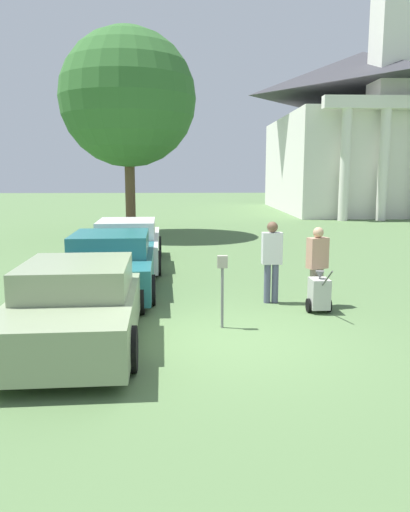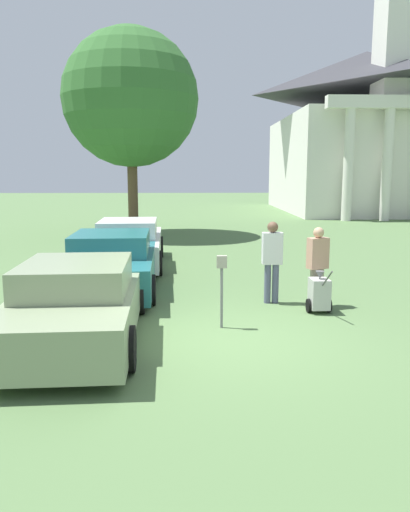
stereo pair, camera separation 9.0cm
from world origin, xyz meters
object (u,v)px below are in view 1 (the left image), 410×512
at_px(person_supervisor, 317,262).
at_px(equipment_cart, 319,293).
at_px(parking_meter, 222,278).
at_px(person_worker, 272,257).
at_px(parked_car_white, 127,244).
at_px(church, 361,127).
at_px(parked_car_teal, 112,263).
at_px(parked_car_sage, 79,303).

relative_size(person_supervisor, equipment_cart, 1.67).
distance_m(person_supervisor, equipment_cart, 0.73).
xyz_separation_m(parking_meter, person_worker, (1.17, 1.71, 0.08)).
xyz_separation_m(parked_car_white, church, (14.12, 21.17, 5.26)).
xyz_separation_m(parked_car_teal, parking_meter, (2.42, -3.00, 0.27)).
relative_size(parked_car_sage, equipment_cart, 4.77).
distance_m(equipment_cart, church, 28.60).
bearing_deg(person_supervisor, parking_meter, 13.54).
relative_size(parking_meter, equipment_cart, 1.33).
bearing_deg(parked_car_white, person_supervisor, -49.16).
bearing_deg(parked_car_white, equipment_cart, -52.22).
height_order(parked_car_sage, person_worker, person_worker).
bearing_deg(person_worker, parked_car_sage, 31.03).
bearing_deg(equipment_cart, parking_meter, -156.51).
height_order(parked_car_sage, person_supervisor, person_supervisor).
bearing_deg(parked_car_sage, parking_meter, 11.12).
height_order(parked_car_white, church, church).
distance_m(parked_car_sage, parking_meter, 2.51).
height_order(parked_car_teal, person_supervisor, person_supervisor).
xyz_separation_m(parked_car_white, parking_meter, (2.42, -6.10, 0.27)).
xyz_separation_m(parked_car_teal, church, (14.12, 24.28, 5.26)).
bearing_deg(parked_car_teal, equipment_cart, -27.73).
bearing_deg(parked_car_teal, person_supervisor, -22.37).
xyz_separation_m(parked_car_sage, person_worker, (3.59, 2.31, 0.37)).
relative_size(parked_car_teal, equipment_cart, 4.89).
bearing_deg(person_supervisor, parked_car_sage, 3.43).
xyz_separation_m(parked_car_white, person_supervisor, (4.49, -4.69, 0.29)).
bearing_deg(parking_meter, church, 66.77).
height_order(parked_car_sage, parked_car_white, parked_car_white).
height_order(parked_car_teal, equipment_cart, parked_car_teal).
distance_m(parked_car_white, parking_meter, 6.57).
height_order(parked_car_teal, church, church).
relative_size(parked_car_teal, person_supervisor, 2.93).
relative_size(parked_car_white, equipment_cart, 5.02).
distance_m(parking_meter, person_supervisor, 2.51).
bearing_deg(parked_car_teal, parking_meter, -54.04).
height_order(parked_car_white, person_supervisor, person_supervisor).
distance_m(person_supervisor, church, 28.04).
bearing_deg(parked_car_teal, parked_car_white, 87.12).
bearing_deg(church, person_supervisor, -110.43).
bearing_deg(parked_car_teal, parked_car_sage, -92.88).
height_order(parking_meter, church, church).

